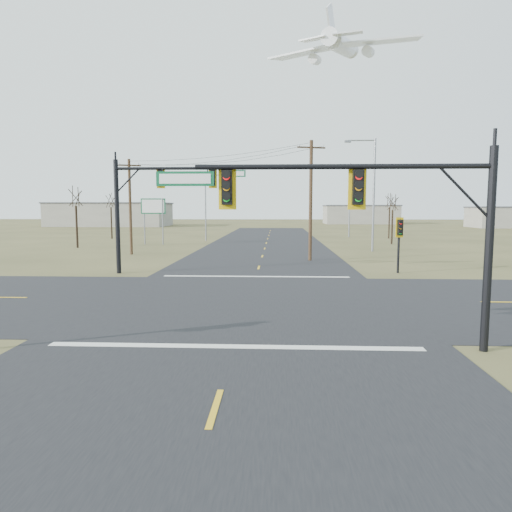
# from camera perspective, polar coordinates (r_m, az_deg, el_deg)

# --- Properties ---
(ground) EXTENTS (320.00, 320.00, 0.00)m
(ground) POSITION_cam_1_polar(r_m,az_deg,el_deg) (22.12, -0.91, -5.54)
(ground) COLOR brown
(ground) RESTS_ON ground
(road_ew) EXTENTS (160.00, 14.00, 0.02)m
(road_ew) POSITION_cam_1_polar(r_m,az_deg,el_deg) (22.12, -0.91, -5.52)
(road_ew) COLOR black
(road_ew) RESTS_ON ground
(road_ns) EXTENTS (14.00, 160.00, 0.02)m
(road_ns) POSITION_cam_1_polar(r_m,az_deg,el_deg) (22.12, -0.91, -5.51)
(road_ns) COLOR black
(road_ns) RESTS_ON ground
(stop_bar_near) EXTENTS (12.00, 0.40, 0.01)m
(stop_bar_near) POSITION_cam_1_polar(r_m,az_deg,el_deg) (14.86, -2.75, -11.22)
(stop_bar_near) COLOR silver
(stop_bar_near) RESTS_ON road_ns
(stop_bar_far) EXTENTS (12.00, 0.40, 0.01)m
(stop_bar_far) POSITION_cam_1_polar(r_m,az_deg,el_deg) (29.49, -0.00, -2.57)
(stop_bar_far) COLOR silver
(stop_bar_far) RESTS_ON road_ns
(mast_arm_near) EXTENTS (10.33, 0.41, 6.28)m
(mast_arm_near) POSITION_cam_1_polar(r_m,az_deg,el_deg) (14.34, 12.58, 6.52)
(mast_arm_near) COLOR black
(mast_arm_near) RESTS_ON ground
(mast_arm_far) EXTENTS (9.45, 0.55, 7.65)m
(mast_arm_far) POSITION_cam_1_polar(r_m,az_deg,el_deg) (31.43, -12.10, 7.82)
(mast_arm_far) COLOR black
(mast_arm_far) RESTS_ON ground
(pedestal_signal_ne) EXTENTS (0.64, 0.54, 3.83)m
(pedestal_signal_ne) POSITION_cam_1_polar(r_m,az_deg,el_deg) (32.34, 17.52, 2.91)
(pedestal_signal_ne) COLOR black
(pedestal_signal_ne) RESTS_ON ground
(utility_pole_near) EXTENTS (2.38, 0.80, 10.00)m
(utility_pole_near) POSITION_cam_1_polar(r_m,az_deg,el_deg) (38.58, 6.85, 7.08)
(utility_pole_near) COLOR #49331F
(utility_pole_near) RESTS_ON ground
(utility_pole_far) EXTENTS (2.09, 0.93, 9.03)m
(utility_pole_far) POSITION_cam_1_polar(r_m,az_deg,el_deg) (45.18, -15.45, 6.15)
(utility_pole_far) COLOR #49331F
(utility_pole_far) RESTS_ON ground
(highway_sign) EXTENTS (2.98, 0.20, 5.59)m
(highway_sign) POSITION_cam_1_polar(r_m,az_deg,el_deg) (56.91, -12.72, 5.42)
(highway_sign) COLOR gray
(highway_sign) RESTS_ON ground
(streetlight_a) EXTENTS (3.19, 0.43, 11.41)m
(streetlight_a) POSITION_cam_1_polar(r_m,az_deg,el_deg) (48.24, 14.23, 8.18)
(streetlight_a) COLOR gray
(streetlight_a) RESTS_ON ground
(streetlight_b) EXTENTS (3.13, 0.51, 11.16)m
(streetlight_b) POSITION_cam_1_polar(r_m,az_deg,el_deg) (71.03, 11.43, 7.38)
(streetlight_b) COLOR gray
(streetlight_b) RESTS_ON ground
(streetlight_c) EXTENTS (2.52, 0.33, 9.02)m
(streetlight_c) POSITION_cam_1_polar(r_m,az_deg,el_deg) (61.85, -6.15, 6.56)
(streetlight_c) COLOR gray
(streetlight_c) RESTS_ON ground
(bare_tree_a) EXTENTS (3.95, 3.95, 7.30)m
(bare_tree_a) POSITION_cam_1_polar(r_m,az_deg,el_deg) (54.73, -21.63, 7.00)
(bare_tree_a) COLOR black
(bare_tree_a) RESTS_ON ground
(bare_tree_b) EXTENTS (3.51, 3.51, 7.00)m
(bare_tree_b) POSITION_cam_1_polar(r_m,az_deg,el_deg) (69.45, -17.71, 6.69)
(bare_tree_b) COLOR black
(bare_tree_b) RESTS_ON ground
(bare_tree_c) EXTENTS (3.46, 3.46, 6.64)m
(bare_tree_c) POSITION_cam_1_polar(r_m,az_deg,el_deg) (58.58, 16.74, 6.52)
(bare_tree_c) COLOR black
(bare_tree_c) RESTS_ON ground
(bare_tree_d) EXTENTS (3.35, 3.35, 6.89)m
(bare_tree_d) POSITION_cam_1_polar(r_m,az_deg,el_deg) (69.39, 16.39, 6.69)
(bare_tree_d) COLOR black
(bare_tree_d) RESTS_ON ground
(warehouse_left) EXTENTS (28.00, 14.00, 5.50)m
(warehouse_left) POSITION_cam_1_polar(r_m,az_deg,el_deg) (119.06, -17.73, 4.92)
(warehouse_left) COLOR gray
(warehouse_left) RESTS_ON ground
(warehouse_mid) EXTENTS (20.00, 12.00, 5.00)m
(warehouse_mid) POSITION_cam_1_polar(r_m,az_deg,el_deg) (133.75, 12.89, 5.03)
(warehouse_mid) COLOR gray
(warehouse_mid) RESTS_ON ground
(jet_airliner) EXTENTS (25.68, 26.22, 12.58)m
(jet_airliner) POSITION_cam_1_polar(r_m,az_deg,el_deg) (99.83, 10.60, 24.51)
(jet_airliner) COLOR white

